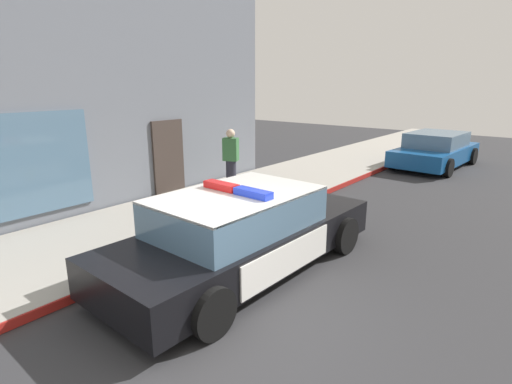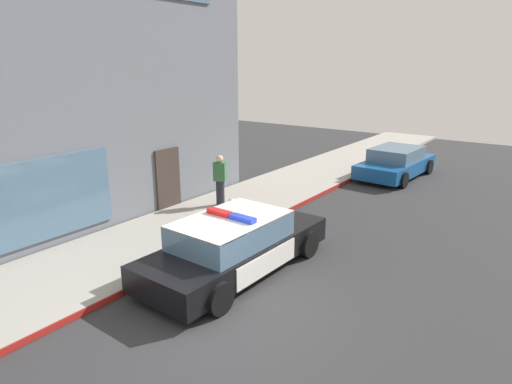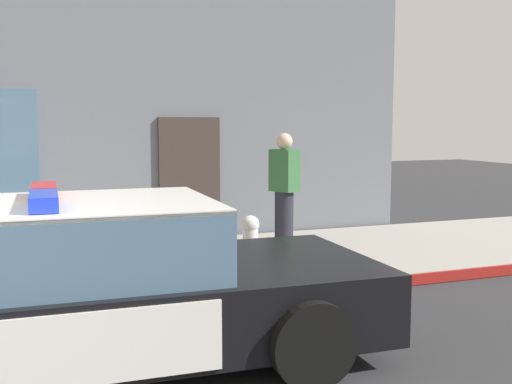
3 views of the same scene
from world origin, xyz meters
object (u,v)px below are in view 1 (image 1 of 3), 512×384
Objects in this scene: car_down_street at (435,150)px; pedestrian_on_sidewalk at (231,160)px; fire_hydrant at (244,194)px; police_cruiser at (243,232)px.

car_down_street is 2.67× the size of pedestrian_on_sidewalk.
pedestrian_on_sidewalk is (1.00, 1.31, 0.51)m from fire_hydrant.
car_down_street is at bearing 1.58° from police_cruiser.
pedestrian_on_sidewalk is at bearing 52.57° from fire_hydrant.
police_cruiser is 3.02m from fire_hydrant.
fire_hydrant is at bearing 41.93° from police_cruiser.
fire_hydrant is 1.73m from pedestrian_on_sidewalk.
fire_hydrant is 0.16× the size of car_down_street.
police_cruiser is at bearing 20.73° from pedestrian_on_sidewalk.
pedestrian_on_sidewalk is (3.30, 3.26, 0.33)m from police_cruiser.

